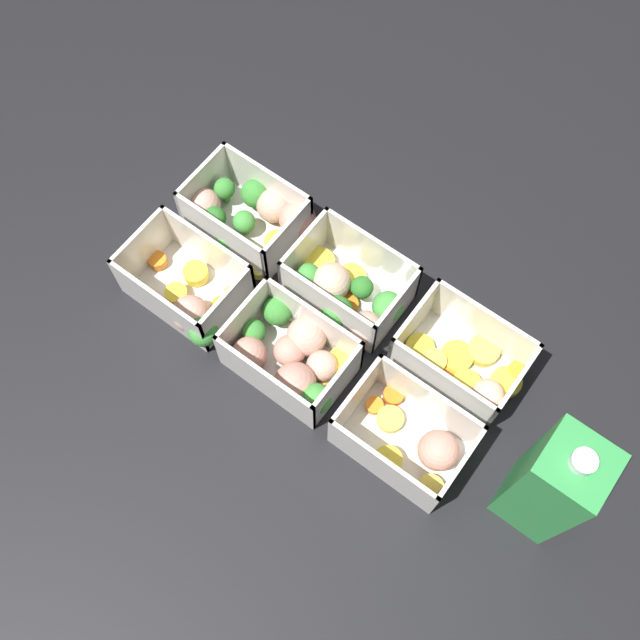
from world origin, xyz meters
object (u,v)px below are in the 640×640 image
container_near_right (412,441)px  container_near_center (292,356)px  container_far_center (347,293)px  container_far_right (465,364)px  juice_carton (551,484)px  container_far_left (251,215)px  container_near_left (190,295)px

container_near_right → container_near_center: bearing=-180.0°
container_near_right → container_far_center: same height
container_far_center → container_far_right: bearing=2.8°
container_far_right → juice_carton: 0.18m
container_near_center → juice_carton: juice_carton is taller
container_near_center → container_far_center: 0.11m
container_near_center → container_near_right: bearing=0.0°
container_near_center → container_near_right: size_ratio=1.00×
container_near_center → container_near_right: same height
container_near_right → container_far_left: (-0.33, 0.12, 0.00)m
container_near_right → container_far_center: 0.20m
container_near_right → container_far_center: size_ratio=0.92×
container_near_center → container_far_left: (-0.16, 0.12, -0.00)m
container_near_right → container_far_right: 0.11m
container_far_center → container_far_right: same height
container_far_left → container_far_right: bearing=-1.4°
container_near_right → container_far_left: bearing=159.7°
container_near_right → juice_carton: size_ratio=0.72×
container_far_left → container_near_center: bearing=-37.4°
container_near_left → container_far_right: 0.34m
container_near_left → container_far_left: (-0.01, 0.13, 0.00)m
container_near_right → container_far_center: (-0.17, 0.11, 0.00)m
container_near_left → container_far_center: bearing=37.6°
container_near_center → container_far_right: 0.20m
container_near_left → container_near_right: bearing=2.0°
container_near_center → container_near_left: bearing=-175.8°
container_far_center → juice_carton: (0.31, -0.08, 0.07)m
juice_carton → container_near_center: bearing=-175.0°
container_far_left → container_far_right: 0.33m
container_near_right → container_far_left: same height
container_near_left → container_far_left: same height
container_near_left → container_far_right: same height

